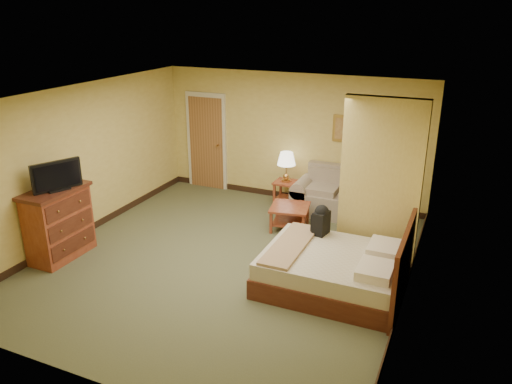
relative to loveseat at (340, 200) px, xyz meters
The scene contains 17 objects.
floor 2.84m from the loveseat, 114.43° to the right, with size 6.00×6.00×0.00m, color #4E5134.
ceiling 3.65m from the loveseat, 114.43° to the right, with size 6.00×6.00×0.00m, color white.
back_wall 1.60m from the loveseat, 160.03° to the left, with size 5.50×0.02×2.60m, color #D0B558.
left_wall 4.80m from the loveseat, 146.70° to the right, with size 0.02×6.00×2.60m, color #D0B558.
right_wall 3.18m from the loveseat, 58.46° to the right, with size 0.02×6.00×2.60m, color #D0B558.
partition 2.17m from the loveseat, 59.28° to the right, with size 1.20×0.15×2.60m, color #D0B558.
door 3.23m from the loveseat, behind, with size 0.94×0.16×2.10m.
baseboard 1.26m from the loveseat, 160.46° to the left, with size 5.50×0.02×0.12m, color black.
loveseat is the anchor object (origin of this frame).
side_table 1.15m from the loveseat, behind, with size 0.45×0.45×0.49m.
table_lamp 1.33m from the loveseat, behind, with size 0.37×0.37×0.61m.
coffee_table 1.20m from the loveseat, 123.82° to the right, with size 0.78×0.78×0.43m.
wall_picture 1.36m from the loveseat, 90.00° to the left, with size 0.67×0.04×0.52m.
dresser 5.06m from the loveseat, 136.23° to the right, with size 0.57×1.08×1.15m.
tv 5.09m from the loveseat, 135.43° to the right, with size 0.36×0.71×0.46m.
bed 2.75m from the loveseat, 76.33° to the right, with size 1.97×1.66×1.08m.
backpack 2.16m from the loveseat, 83.85° to the right, with size 0.23×0.30×0.47m.
Camera 1 is at (3.27, -6.26, 3.78)m, focal length 35.00 mm.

